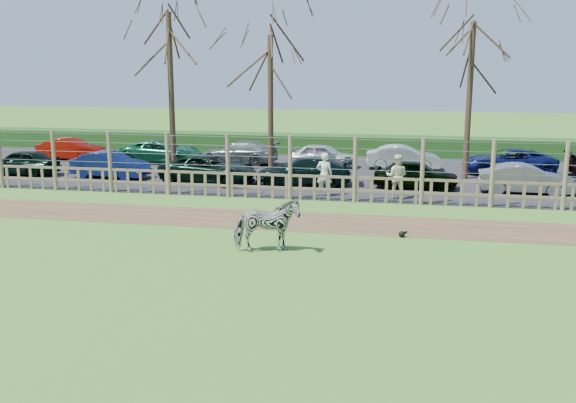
% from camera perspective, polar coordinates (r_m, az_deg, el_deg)
% --- Properties ---
extents(ground, '(120.00, 120.00, 0.00)m').
position_cam_1_polar(ground, '(17.44, -4.84, -5.08)').
color(ground, olive).
rests_on(ground, ground).
extents(dirt_strip, '(34.00, 2.80, 0.01)m').
position_cam_1_polar(dirt_strip, '(21.64, -1.57, -1.65)').
color(dirt_strip, brown).
rests_on(dirt_strip, ground).
extents(asphalt, '(44.00, 13.00, 0.04)m').
position_cam_1_polar(asphalt, '(31.28, 2.46, 2.60)').
color(asphalt, '#232326').
rests_on(asphalt, ground).
extents(hedge, '(46.00, 2.00, 1.10)m').
position_cam_1_polar(hedge, '(38.07, 4.08, 5.07)').
color(hedge, '#1E4716').
rests_on(hedge, ground).
extents(fence, '(30.16, 0.16, 2.50)m').
position_cam_1_polar(fence, '(24.83, 0.19, 2.00)').
color(fence, brown).
rests_on(fence, ground).
extents(tree_left, '(4.80, 4.80, 7.88)m').
position_cam_1_polar(tree_left, '(30.62, -10.46, 12.74)').
color(tree_left, '#3D2B1E').
rests_on(tree_left, ground).
extents(tree_mid, '(4.80, 4.80, 6.83)m').
position_cam_1_polar(tree_mid, '(30.26, -1.57, 11.52)').
color(tree_mid, '#3D2B1E').
rests_on(tree_mid, ground).
extents(tree_right, '(4.80, 4.80, 7.35)m').
position_cam_1_polar(tree_right, '(30.11, 15.98, 11.78)').
color(tree_right, '#3D2B1E').
rests_on(tree_right, ground).
extents(zebra, '(1.99, 1.32, 1.54)m').
position_cam_1_polar(zebra, '(17.78, -1.91, -2.13)').
color(zebra, gray).
rests_on(zebra, ground).
extents(visitor_a, '(0.64, 0.43, 1.72)m').
position_cam_1_polar(visitor_a, '(25.38, 3.25, 2.42)').
color(visitor_a, silver).
rests_on(visitor_a, asphalt).
extents(visitor_b, '(0.90, 0.73, 1.72)m').
position_cam_1_polar(visitor_b, '(25.23, 9.63, 2.22)').
color(visitor_b, beige).
rests_on(visitor_b, asphalt).
extents(crow, '(0.26, 0.19, 0.21)m').
position_cam_1_polar(crow, '(19.77, 10.12, -2.86)').
color(crow, black).
rests_on(crow, ground).
extents(car_0, '(3.59, 1.59, 1.20)m').
position_cam_1_polar(car_0, '(32.83, -22.64, 3.23)').
color(car_0, black).
rests_on(car_0, asphalt).
extents(car_1, '(3.75, 1.62, 1.20)m').
position_cam_1_polar(car_1, '(30.66, -15.51, 3.16)').
color(car_1, '#0E1A51').
rests_on(car_1, asphalt).
extents(car_2, '(4.54, 2.54, 1.20)m').
position_cam_1_polar(car_2, '(28.45, -7.05, 2.85)').
color(car_2, black).
rests_on(car_2, asphalt).
extents(car_3, '(4.32, 2.23, 1.20)m').
position_cam_1_polar(car_3, '(27.75, 1.38, 2.71)').
color(car_3, black).
rests_on(car_3, asphalt).
extents(car_4, '(3.56, 1.52, 1.20)m').
position_cam_1_polar(car_4, '(27.50, 11.27, 2.40)').
color(car_4, black).
rests_on(car_4, asphalt).
extents(car_5, '(3.67, 1.34, 1.20)m').
position_cam_1_polar(car_5, '(27.50, 20.34, 1.88)').
color(car_5, slate).
rests_on(car_5, asphalt).
extents(car_7, '(3.65, 1.31, 1.20)m').
position_cam_1_polar(car_7, '(37.15, -18.75, 4.43)').
color(car_7, '#981006').
rests_on(car_7, asphalt).
extents(car_8, '(4.33, 2.02, 1.20)m').
position_cam_1_polar(car_8, '(34.92, -11.17, 4.40)').
color(car_8, '#0F5534').
rests_on(car_8, asphalt).
extents(car_9, '(4.22, 1.91, 1.20)m').
position_cam_1_polar(car_9, '(33.88, -4.41, 4.36)').
color(car_9, slate).
rests_on(car_9, asphalt).
extents(car_10, '(3.57, 1.55, 1.20)m').
position_cam_1_polar(car_10, '(32.76, 3.11, 4.12)').
color(car_10, silver).
rests_on(car_10, asphalt).
extents(car_11, '(3.69, 1.42, 1.20)m').
position_cam_1_polar(car_11, '(32.44, 10.21, 3.87)').
color(car_11, '#B4C4B6').
rests_on(car_11, asphalt).
extents(car_12, '(4.54, 2.54, 1.20)m').
position_cam_1_polar(car_12, '(32.35, 19.02, 3.38)').
color(car_12, '#0E144F').
rests_on(car_12, asphalt).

